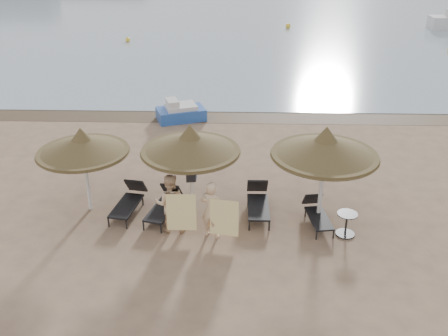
# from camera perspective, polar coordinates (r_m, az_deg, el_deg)

# --- Properties ---
(ground) EXTENTS (160.00, 160.00, 0.00)m
(ground) POSITION_cam_1_polar(r_m,az_deg,el_deg) (13.91, -1.55, -7.86)
(ground) COLOR #8C6C53
(ground) RESTS_ON ground
(wet_sand_strip) EXTENTS (200.00, 1.60, 0.01)m
(wet_sand_strip) POSITION_cam_1_polar(r_m,az_deg,el_deg) (22.30, -0.23, 5.87)
(wet_sand_strip) COLOR #4B3A26
(wet_sand_strip) RESTS_ON ground
(palapa_left) EXTENTS (2.66, 2.66, 2.64)m
(palapa_left) POSITION_cam_1_polar(r_m,az_deg,el_deg) (14.75, -15.89, 2.51)
(palapa_left) COLOR silver
(palapa_left) RESTS_ON ground
(palapa_center) EXTENTS (2.84, 2.84, 2.81)m
(palapa_center) POSITION_cam_1_polar(r_m,az_deg,el_deg) (13.97, -3.86, 2.77)
(palapa_center) COLOR silver
(palapa_center) RESTS_ON ground
(palapa_right) EXTENTS (2.96, 2.96, 2.94)m
(palapa_right) POSITION_cam_1_polar(r_m,az_deg,el_deg) (13.76, 11.49, 2.34)
(palapa_right) COLOR silver
(palapa_right) RESTS_ON ground
(lounger_far_left) EXTENTS (0.88, 1.87, 0.80)m
(lounger_far_left) POSITION_cam_1_polar(r_m,az_deg,el_deg) (15.16, -10.77, -3.61)
(lounger_far_left) COLOR black
(lounger_far_left) RESTS_ON ground
(lounger_near_left) EXTENTS (1.00, 1.85, 0.79)m
(lounger_near_left) POSITION_cam_1_polar(r_m,az_deg,el_deg) (14.80, -6.80, -4.12)
(lounger_near_left) COLOR black
(lounger_near_left) RESTS_ON ground
(lounger_near_right) EXTENTS (0.64, 1.87, 0.83)m
(lounger_near_right) POSITION_cam_1_polar(r_m,az_deg,el_deg) (14.85, 3.91, -3.78)
(lounger_near_right) COLOR black
(lounger_near_right) RESTS_ON ground
(lounger_far_right) EXTENTS (0.74, 1.64, 0.71)m
(lounger_far_right) POSITION_cam_1_polar(r_m,az_deg,el_deg) (14.60, 10.57, -5.04)
(lounger_far_right) COLOR black
(lounger_far_right) RESTS_ON ground
(side_table) EXTENTS (0.56, 0.56, 0.68)m
(side_table) POSITION_cam_1_polar(r_m,az_deg,el_deg) (14.23, 13.79, -6.31)
(side_table) COLOR black
(side_table) RESTS_ON ground
(person_left) EXTENTS (0.97, 0.67, 2.01)m
(person_left) POSITION_cam_1_polar(r_m,az_deg,el_deg) (13.75, -6.23, -3.50)
(person_left) COLOR #DBB68E
(person_left) RESTS_ON ground
(person_right) EXTENTS (1.05, 0.86, 1.96)m
(person_right) POSITION_cam_1_polar(r_m,az_deg,el_deg) (13.40, -1.45, -4.31)
(person_right) COLOR #DBB68E
(person_right) RESTS_ON ground
(towel_left) EXTENTS (0.81, 0.03, 1.13)m
(towel_left) POSITION_cam_1_polar(r_m,az_deg,el_deg) (13.53, -4.90, -5.09)
(towel_left) COLOR yellow
(towel_left) RESTS_ON ground
(towel_right) EXTENTS (0.77, 0.16, 1.09)m
(towel_right) POSITION_cam_1_polar(r_m,az_deg,el_deg) (13.30, 0.02, -5.73)
(towel_right) COLOR yellow
(towel_right) RESTS_ON ground
(bag_patterned) EXTENTS (0.29, 0.11, 0.37)m
(bag_patterned) POSITION_cam_1_polar(r_m,az_deg,el_deg) (14.57, -3.68, -0.66)
(bag_patterned) COLOR silver
(bag_patterned) RESTS_ON ground
(bag_dark) EXTENTS (0.29, 0.14, 0.39)m
(bag_dark) POSITION_cam_1_polar(r_m,az_deg,el_deg) (14.22, -3.81, -0.88)
(bag_dark) COLOR black
(bag_dark) RESTS_ON ground
(pedal_boat) EXTENTS (2.32, 1.82, 0.95)m
(pedal_boat) POSITION_cam_1_polar(r_m,az_deg,el_deg) (21.95, -5.02, 6.39)
(pedal_boat) COLOR #2650A9
(pedal_boat) RESTS_ON ground
(buoy_left) EXTENTS (0.35, 0.35, 0.35)m
(buoy_left) POSITION_cam_1_polar(r_m,az_deg,el_deg) (37.64, -10.94, 14.22)
(buoy_left) COLOR yellow
(buoy_left) RESTS_ON ground
(buoy_mid) EXTENTS (0.40, 0.40, 0.40)m
(buoy_mid) POSITION_cam_1_polar(r_m,az_deg,el_deg) (42.28, 7.34, 15.81)
(buoy_mid) COLOR yellow
(buoy_mid) RESTS_ON ground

